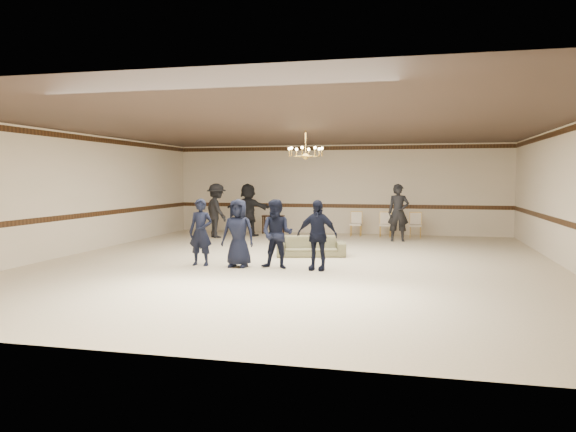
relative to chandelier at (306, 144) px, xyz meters
name	(u,v)px	position (x,y,z in m)	size (l,w,h in m)	color
room	(297,195)	(0.00, -1.00, -1.28)	(12.01, 14.01, 3.21)	beige
chair_rail	(338,206)	(0.00, 5.99, -1.88)	(12.00, 0.02, 0.14)	#3B2311
crown_molding	(338,148)	(0.00, 5.99, 0.21)	(12.00, 0.02, 0.14)	#3B2311
chandelier	(306,144)	(0.00, 0.00, 0.00)	(0.94, 0.94, 0.89)	gold
boy_a	(201,232)	(-2.05, -1.94, -2.11)	(0.56, 0.37, 1.54)	black
boy_b	(238,233)	(-1.15, -1.94, -2.11)	(0.75, 0.49, 1.54)	black
boy_c	(277,234)	(-0.25, -1.94, -2.11)	(0.75, 0.58, 1.54)	black
boy_d	(317,235)	(0.65, -1.94, -2.11)	(0.90, 0.37, 1.54)	black
settee	(311,246)	(0.12, 0.11, -2.62)	(1.76, 0.69, 0.51)	#686946
adult_left	(216,211)	(-3.79, 3.70, -1.96)	(1.18, 0.68, 1.82)	black
adult_mid	(248,210)	(-2.89, 4.40, -1.96)	(1.69, 0.54, 1.82)	black
adult_right	(398,213)	(2.21, 4.00, -1.96)	(0.66, 0.44, 1.82)	black
banquet_chair_left	(356,224)	(0.74, 5.17, -2.46)	(0.40, 0.40, 0.84)	beige
banquet_chair_mid	(385,225)	(1.74, 5.17, -2.46)	(0.40, 0.40, 0.84)	beige
banquet_chair_right	(415,225)	(2.74, 5.17, -2.46)	(0.40, 0.40, 0.84)	beige
console_table	(273,224)	(-2.26, 5.37, -2.54)	(0.79, 0.33, 0.66)	black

